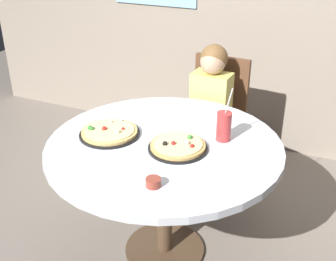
% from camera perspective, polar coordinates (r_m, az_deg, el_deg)
% --- Properties ---
extents(ground_plane, '(8.00, 8.00, 0.00)m').
position_cam_1_polar(ground_plane, '(2.70, -0.45, -15.76)').
color(ground_plane, slate).
extents(dining_table, '(1.26, 1.26, 0.75)m').
position_cam_1_polar(dining_table, '(2.30, -0.51, -3.67)').
color(dining_table, silver).
rests_on(dining_table, ground_plane).
extents(chair_wooden, '(0.42, 0.42, 0.95)m').
position_cam_1_polar(chair_wooden, '(3.09, 6.40, 1.95)').
color(chair_wooden, brown).
rests_on(chair_wooden, ground_plane).
extents(diner_child, '(0.27, 0.42, 1.08)m').
position_cam_1_polar(diner_child, '(2.96, 5.10, -0.20)').
color(diner_child, '#3F4766').
rests_on(diner_child, ground_plane).
extents(pizza_veggie, '(0.31, 0.31, 0.05)m').
position_cam_1_polar(pizza_veggie, '(2.19, 1.35, -2.14)').
color(pizza_veggie, black).
rests_on(pizza_veggie, dining_table).
extents(pizza_cheese, '(0.33, 0.33, 0.05)m').
position_cam_1_polar(pizza_cheese, '(2.35, -7.88, -0.23)').
color(pizza_cheese, black).
rests_on(pizza_cheese, dining_table).
extents(soda_cup, '(0.08, 0.08, 0.31)m').
position_cam_1_polar(soda_cup, '(2.27, 7.53, 0.58)').
color(soda_cup, '#B73333').
rests_on(soda_cup, dining_table).
extents(sauce_bowl, '(0.07, 0.07, 0.04)m').
position_cam_1_polar(sauce_bowl, '(1.90, -1.98, -6.98)').
color(sauce_bowl, brown).
rests_on(sauce_bowl, dining_table).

